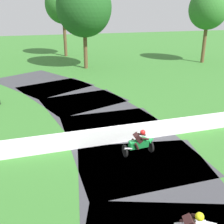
{
  "coord_description": "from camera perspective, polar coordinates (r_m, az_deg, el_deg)",
  "views": [
    {
      "loc": [
        -4.41,
        -12.74,
        6.95
      ],
      "look_at": [
        -0.14,
        2.15,
        0.9
      ],
      "focal_mm": 44.02,
      "sensor_mm": 36.0,
      "label": 1
    }
  ],
  "objects": [
    {
      "name": "motorcycle_chase_green",
      "position": [
        13.61,
        5.87,
        -6.33
      ],
      "size": [
        1.68,
        0.79,
        1.43
      ],
      "color": "black",
      "rests_on": "ground"
    },
    {
      "name": "tree_far_left",
      "position": [
        40.94,
        -10.15,
        21.08
      ],
      "size": [
        4.88,
        4.88,
        9.59
      ],
      "color": "brown",
      "rests_on": "ground"
    },
    {
      "name": "ground_plane",
      "position": [
        15.17,
        2.76,
        -5.97
      ],
      "size": [
        120.0,
        120.0,
        0.0
      ],
      "primitive_type": "plane",
      "color": "#38752D"
    },
    {
      "name": "tree_mid_rise",
      "position": [
        37.48,
        19.37,
        19.54
      ],
      "size": [
        4.69,
        4.69,
        9.01
      ],
      "color": "brown",
      "rests_on": "ground"
    },
    {
      "name": "track_asphalt",
      "position": [
        14.74,
        -3.28,
        -6.82
      ],
      "size": [
        12.19,
        38.64,
        0.01
      ],
      "color": "#3D3D42",
      "rests_on": "ground"
    },
    {
      "name": "tire_stack_mid_a",
      "position": [
        14.64,
        -17.59,
        -6.78
      ],
      "size": [
        0.69,
        0.69,
        0.6
      ],
      "color": "black",
      "rests_on": "ground"
    },
    {
      "name": "safety_barrier",
      "position": [
        17.6,
        20.5,
        -1.77
      ],
      "size": [
        24.63,
        0.86,
        0.9
      ],
      "primitive_type": "cube",
      "rotation": [
        0.0,
        0.0,
        -1.55
      ],
      "color": "white",
      "rests_on": "ground"
    },
    {
      "name": "tree_far_right",
      "position": [
        32.22,
        -5.84,
        20.77
      ],
      "size": [
        6.07,
        6.07,
        9.9
      ],
      "color": "brown",
      "rests_on": "ground"
    }
  ]
}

